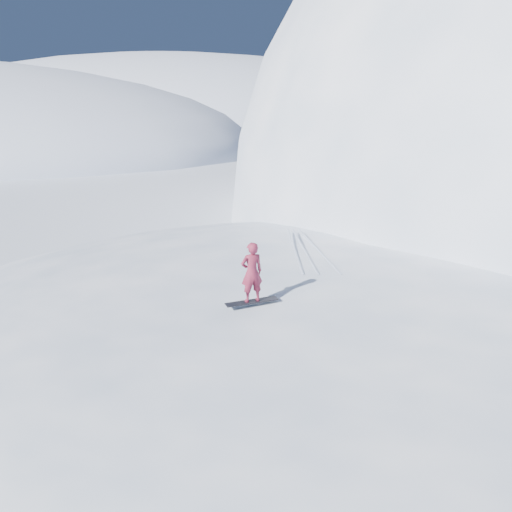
{
  "coord_description": "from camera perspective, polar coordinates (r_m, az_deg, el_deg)",
  "views": [
    {
      "loc": [
        -1.23,
        -13.79,
        8.17
      ],
      "look_at": [
        -3.03,
        0.63,
        3.5
      ],
      "focal_mm": 35.0,
      "sensor_mm": 36.0,
      "label": 1
    }
  ],
  "objects": [
    {
      "name": "ground",
      "position": [
        16.08,
        10.76,
        -13.08
      ],
      "size": [
        400.0,
        400.0,
        0.0
      ],
      "primitive_type": "plane",
      "color": "white",
      "rests_on": "ground"
    },
    {
      "name": "near_ridge",
      "position": [
        18.81,
        13.33,
        -8.45
      ],
      "size": [
        36.0,
        28.0,
        4.8
      ],
      "primitive_type": "ellipsoid",
      "color": "white",
      "rests_on": "ground"
    },
    {
      "name": "peak_shoulder",
      "position": [
        36.54,
        24.84,
        3.23
      ],
      "size": [
        28.0,
        24.0,
        18.0
      ],
      "primitive_type": "ellipsoid",
      "color": "white",
      "rests_on": "ground"
    },
    {
      "name": "far_ridge_c",
      "position": [
        129.98,
        -10.58,
        13.93
      ],
      "size": [
        140.0,
        90.0,
        36.0
      ],
      "primitive_type": "ellipsoid",
      "color": "white",
      "rests_on": "ground"
    },
    {
      "name": "wind_bumps",
      "position": [
        17.9,
        8.58,
        -9.56
      ],
      "size": [
        16.0,
        14.4,
        1.0
      ],
      "color": "white",
      "rests_on": "ground"
    },
    {
      "name": "snowboard",
      "position": [
        14.72,
        -0.48,
        -5.22
      ],
      "size": [
        1.55,
        1.02,
        0.03
      ],
      "primitive_type": "cube",
      "rotation": [
        0.0,
        0.0,
        0.49
      ],
      "color": "black",
      "rests_on": "near_ridge"
    },
    {
      "name": "snowboarder",
      "position": [
        14.39,
        -0.49,
        -1.87
      ],
      "size": [
        0.78,
        0.69,
        1.8
      ],
      "primitive_type": "imported",
      "rotation": [
        0.0,
        0.0,
        3.64
      ],
      "color": "maroon",
      "rests_on": "snowboard"
    },
    {
      "name": "board_tracks",
      "position": [
        19.86,
        5.64,
        0.9
      ],
      "size": [
        2.23,
        5.95,
        0.04
      ],
      "color": "silver",
      "rests_on": "ground"
    }
  ]
}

